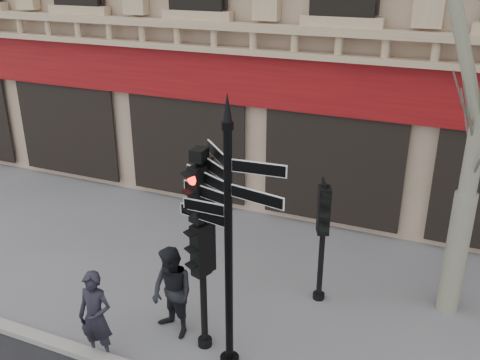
% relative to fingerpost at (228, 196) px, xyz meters
% --- Properties ---
extents(ground, '(80.00, 80.00, 0.00)m').
position_rel_fingerpost_xyz_m(ground, '(0.26, 0.62, -3.14)').
color(ground, slate).
rests_on(ground, ground).
extents(fingerpost, '(2.52, 2.52, 4.67)m').
position_rel_fingerpost_xyz_m(fingerpost, '(0.00, 0.00, 0.00)').
color(fingerpost, black).
rests_on(fingerpost, ground).
extents(traffic_signal_main, '(0.47, 0.40, 3.68)m').
position_rel_fingerpost_xyz_m(traffic_signal_main, '(-0.61, 0.30, -0.81)').
color(traffic_signal_main, black).
rests_on(traffic_signal_main, ground).
extents(traffic_signal_secondary, '(0.49, 0.43, 2.45)m').
position_rel_fingerpost_xyz_m(traffic_signal_secondary, '(0.85, 2.45, -1.42)').
color(traffic_signal_secondary, black).
rests_on(traffic_signal_secondary, ground).
extents(pedestrian_a, '(0.64, 0.46, 1.67)m').
position_rel_fingerpost_xyz_m(pedestrian_a, '(-2.13, -0.68, -2.30)').
color(pedestrian_a, black).
rests_on(pedestrian_a, ground).
extents(pedestrian_b, '(1.03, 0.93, 1.73)m').
position_rel_fingerpost_xyz_m(pedestrian_b, '(-1.27, 0.37, -2.27)').
color(pedestrian_b, black).
rests_on(pedestrian_b, ground).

